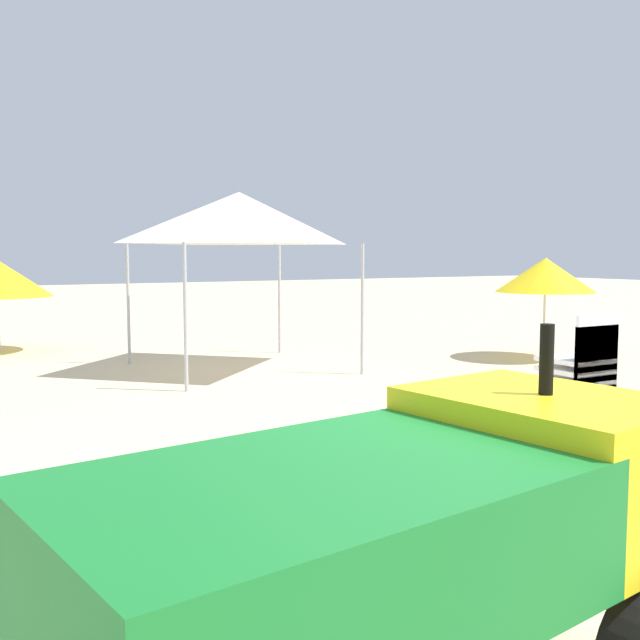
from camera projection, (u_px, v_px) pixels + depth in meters
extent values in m
plane|color=beige|center=(487.00, 553.00, 4.41)|extent=(80.00, 80.00, 0.00)
cube|color=#197A2D|center=(321.00, 543.00, 2.40)|extent=(1.94, 1.34, 0.50)
cube|color=yellow|center=(544.00, 464.00, 3.13)|extent=(0.94, 1.20, 0.60)
cylinder|color=black|center=(547.00, 359.00, 3.09)|extent=(0.07, 0.07, 0.30)
cylinder|color=black|center=(438.00, 560.00, 3.58)|extent=(0.62, 0.26, 0.60)
cube|color=white|center=(573.00, 411.00, 6.31)|extent=(0.48, 0.48, 0.04)
cube|color=white|center=(595.00, 392.00, 6.10)|extent=(0.48, 0.04, 0.40)
cube|color=white|center=(574.00, 401.00, 6.30)|extent=(0.48, 0.48, 0.04)
cube|color=white|center=(596.00, 382.00, 6.10)|extent=(0.48, 0.04, 0.40)
cube|color=white|center=(574.00, 391.00, 6.30)|extent=(0.48, 0.48, 0.04)
cube|color=white|center=(596.00, 371.00, 6.09)|extent=(0.48, 0.04, 0.40)
cube|color=white|center=(574.00, 380.00, 6.29)|extent=(0.48, 0.48, 0.04)
cube|color=white|center=(596.00, 360.00, 6.08)|extent=(0.48, 0.04, 0.40)
cube|color=white|center=(575.00, 370.00, 6.28)|extent=(0.48, 0.48, 0.04)
cube|color=white|center=(597.00, 350.00, 6.07)|extent=(0.48, 0.04, 0.40)
cube|color=white|center=(575.00, 359.00, 6.27)|extent=(0.48, 0.48, 0.04)
cube|color=white|center=(597.00, 339.00, 6.06)|extent=(0.48, 0.04, 0.40)
cylinder|color=white|center=(570.00, 430.00, 6.62)|extent=(0.04, 0.04, 0.42)
cylinder|color=white|center=(537.00, 435.00, 6.41)|extent=(0.04, 0.04, 0.42)
cylinder|color=white|center=(609.00, 440.00, 6.26)|extent=(0.04, 0.04, 0.42)
cylinder|color=white|center=(575.00, 446.00, 6.05)|extent=(0.04, 0.04, 0.42)
cylinder|color=#B2B2B7|center=(185.00, 317.00, 9.49)|extent=(0.05, 0.05, 1.94)
cylinder|color=#B2B2B7|center=(362.00, 309.00, 10.83)|extent=(0.05, 0.05, 1.94)
cylinder|color=#B2B2B7|center=(128.00, 305.00, 11.84)|extent=(0.05, 0.05, 1.94)
cylinder|color=#B2B2B7|center=(279.00, 299.00, 13.19)|extent=(0.05, 0.05, 1.94)
pyramid|color=silver|center=(239.00, 218.00, 11.21)|extent=(2.72, 2.72, 0.79)
cylinder|color=beige|center=(544.00, 309.00, 12.44)|extent=(0.04, 0.04, 1.72)
cone|color=yellow|center=(545.00, 275.00, 12.39)|extent=(1.65, 1.65, 0.58)
cube|color=red|center=(514.00, 404.00, 7.84)|extent=(0.56, 0.32, 0.38)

